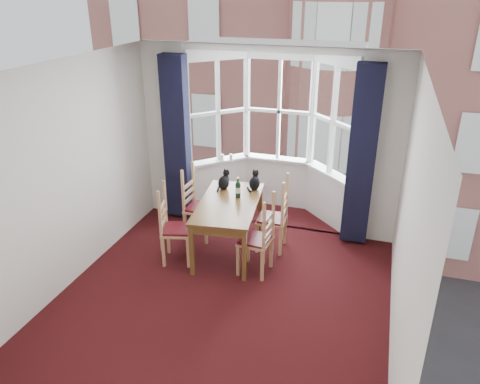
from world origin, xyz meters
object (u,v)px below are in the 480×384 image
at_px(chair_left_far, 195,208).
at_px(candle_tall, 222,157).
at_px(dining_table, 229,208).
at_px(cat_left, 224,181).
at_px(chair_right_far, 278,220).
at_px(candle_short, 231,157).
at_px(wine_bottle, 238,189).
at_px(chair_left_near, 170,230).
at_px(chair_right_near, 262,242).
at_px(cat_right, 255,182).

relative_size(chair_left_far, candle_tall, 8.96).
height_order(dining_table, chair_left_far, chair_left_far).
bearing_deg(dining_table, cat_left, 116.56).
xyz_separation_m(chair_right_far, candle_short, (-1.08, 1.13, 0.45)).
bearing_deg(wine_bottle, chair_left_near, -138.53).
height_order(dining_table, chair_right_near, chair_right_near).
distance_m(chair_left_near, chair_right_near, 1.29).
relative_size(chair_left_near, candle_short, 8.19).
height_order(dining_table, chair_right_far, chair_right_far).
bearing_deg(dining_table, wine_bottle, 69.75).
height_order(chair_left_near, chair_right_far, same).
xyz_separation_m(chair_left_far, candle_tall, (0.07, 1.08, 0.45)).
bearing_deg(candle_short, wine_bottle, -67.23).
bearing_deg(chair_right_far, cat_right, 146.71).
xyz_separation_m(chair_right_near, wine_bottle, (-0.52, 0.61, 0.44)).
bearing_deg(chair_left_far, cat_right, 17.08).
height_order(chair_left_far, candle_tall, candle_tall).
xyz_separation_m(candle_tall, candle_short, (0.15, 0.03, 0.00)).
bearing_deg(chair_right_near, wine_bottle, 130.40).
bearing_deg(candle_short, candle_tall, -168.66).
xyz_separation_m(dining_table, candle_short, (-0.42, 1.39, 0.23)).
xyz_separation_m(chair_right_far, cat_left, (-0.87, 0.17, 0.43)).
height_order(chair_left_near, wine_bottle, wine_bottle).
bearing_deg(chair_left_near, chair_left_far, 86.37).
height_order(chair_left_far, wine_bottle, wine_bottle).
relative_size(chair_right_near, candle_tall, 8.96).
bearing_deg(candle_short, cat_left, -77.70).
bearing_deg(chair_right_far, candle_short, 133.81).
bearing_deg(chair_left_far, wine_bottle, -6.20).
height_order(chair_left_near, cat_left, cat_left).
height_order(dining_table, wine_bottle, wine_bottle).
xyz_separation_m(dining_table, chair_right_near, (0.60, -0.41, -0.22)).
bearing_deg(cat_left, wine_bottle, -38.19).
xyz_separation_m(chair_left_far, chair_right_near, (1.24, -0.69, 0.00)).
relative_size(chair_right_far, cat_right, 3.02).
height_order(chair_left_near, cat_right, cat_right).
distance_m(chair_right_far, wine_bottle, 0.73).
bearing_deg(chair_left_near, chair_right_near, 2.85).
bearing_deg(cat_left, cat_right, 14.97).
relative_size(chair_left_near, cat_left, 2.99).
distance_m(cat_right, wine_bottle, 0.38).
height_order(dining_table, cat_left, cat_left).
height_order(chair_right_near, cat_right, cat_right).
bearing_deg(cat_right, candle_short, 127.55).
bearing_deg(dining_table, candle_tall, 112.88).
bearing_deg(candle_short, chair_left_near, -98.17).
bearing_deg(chair_right_near, cat_right, 111.23).
distance_m(chair_left_far, candle_tall, 1.17).
bearing_deg(chair_right_near, chair_left_near, -177.15).
relative_size(chair_right_far, cat_left, 2.99).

